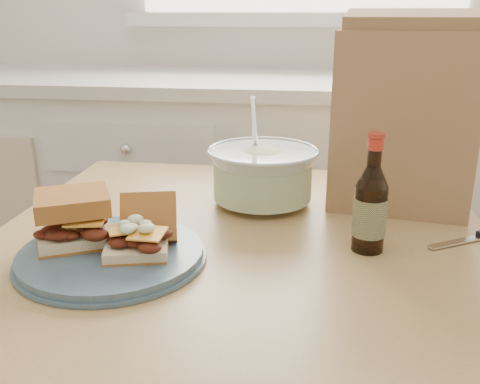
# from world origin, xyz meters

# --- Properties ---
(cabinet_run) EXTENTS (2.50, 0.64, 0.94)m
(cabinet_run) POSITION_xyz_m (-0.00, 1.70, 0.47)
(cabinet_run) COLOR silver
(cabinet_run) RESTS_ON ground
(dining_table) EXTENTS (0.92, 0.92, 0.76)m
(dining_table) POSITION_xyz_m (-0.06, 0.74, 0.65)
(dining_table) COLOR tan
(dining_table) RESTS_ON ground
(plate) EXTENTS (0.30, 0.30, 0.02)m
(plate) POSITION_xyz_m (-0.25, 0.62, 0.77)
(plate) COLOR #415A6A
(plate) RESTS_ON dining_table
(sandwich_left) EXTENTS (0.15, 0.15, 0.09)m
(sandwich_left) POSITION_xyz_m (-0.32, 0.64, 0.83)
(sandwich_left) COLOR beige
(sandwich_left) RESTS_ON plate
(sandwich_right) EXTENTS (0.12, 0.16, 0.08)m
(sandwich_right) POSITION_xyz_m (-0.20, 0.63, 0.81)
(sandwich_right) COLOR beige
(sandwich_right) RESTS_ON plate
(coleslaw_bowl) EXTENTS (0.23, 0.23, 0.23)m
(coleslaw_bowl) POSITION_xyz_m (-0.03, 0.92, 0.82)
(coleslaw_bowl) COLOR silver
(coleslaw_bowl) RESTS_ON dining_table
(beer_bottle) EXTENTS (0.06, 0.06, 0.21)m
(beer_bottle) POSITION_xyz_m (0.17, 0.72, 0.84)
(beer_bottle) COLOR black
(beer_bottle) RESTS_ON dining_table
(paper_bag) EXTENTS (0.30, 0.22, 0.36)m
(paper_bag) POSITION_xyz_m (0.25, 0.96, 0.94)
(paper_bag) COLOR #AA7952
(paper_bag) RESTS_ON dining_table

